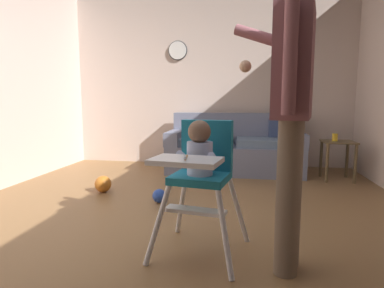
# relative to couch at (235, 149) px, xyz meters

# --- Properties ---
(ground) EXTENTS (6.09, 7.38, 0.10)m
(ground) POSITION_rel_couch_xyz_m (-0.45, -2.40, -0.38)
(ground) COLOR olive
(wall_far) EXTENTS (5.29, 0.06, 2.78)m
(wall_far) POSITION_rel_couch_xyz_m (-0.45, 0.52, 1.06)
(wall_far) COLOR beige
(wall_far) RESTS_ON ground
(couch) EXTENTS (1.95, 0.86, 0.86)m
(couch) POSITION_rel_couch_xyz_m (0.00, 0.00, 0.00)
(couch) COLOR slate
(couch) RESTS_ON ground
(high_chair) EXTENTS (0.69, 0.79, 0.92)m
(high_chair) POSITION_rel_couch_xyz_m (-0.15, -2.69, 0.30)
(high_chair) COLOR white
(high_chair) RESTS_ON ground
(adult_standing) EXTENTS (0.51, 0.57, 1.75)m
(adult_standing) POSITION_rel_couch_xyz_m (0.40, -2.82, 0.67)
(adult_standing) COLOR #73614F
(adult_standing) RESTS_ON ground
(toy_ball) EXTENTS (0.14, 0.14, 0.14)m
(toy_ball) POSITION_rel_couch_xyz_m (-0.72, -1.67, -0.26)
(toy_ball) COLOR #284CB7
(toy_ball) RESTS_ON ground
(toy_ball_second) EXTENTS (0.19, 0.19, 0.19)m
(toy_ball_second) POSITION_rel_couch_xyz_m (-1.46, -1.40, -0.24)
(toy_ball_second) COLOR orange
(toy_ball_second) RESTS_ON ground
(side_table) EXTENTS (0.40, 0.40, 0.52)m
(side_table) POSITION_rel_couch_xyz_m (1.36, -0.34, 0.05)
(side_table) COLOR brown
(side_table) RESTS_ON ground
(sippy_cup) EXTENTS (0.07, 0.07, 0.10)m
(sippy_cup) POSITION_rel_couch_xyz_m (1.31, -0.34, 0.24)
(sippy_cup) COLOR gold
(sippy_cup) RESTS_ON side_table
(wall_clock) EXTENTS (0.31, 0.04, 0.31)m
(wall_clock) POSITION_rel_couch_xyz_m (-0.97, 0.48, 1.53)
(wall_clock) COLOR white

